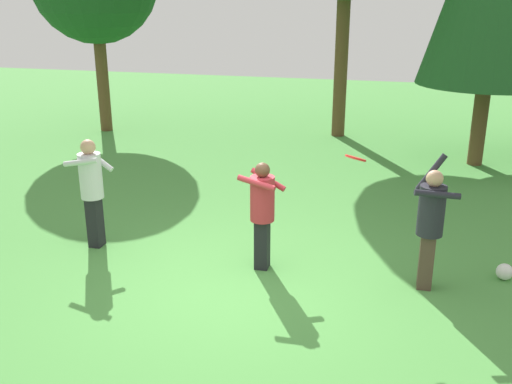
{
  "coord_description": "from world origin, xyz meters",
  "views": [
    {
      "loc": [
        2.0,
        -6.64,
        3.73
      ],
      "look_at": [
        0.01,
        0.92,
        1.05
      ],
      "focal_mm": 40.84,
      "sensor_mm": 36.0,
      "label": 1
    }
  ],
  "objects": [
    {
      "name": "ground_plane",
      "position": [
        0.0,
        0.0,
        0.0
      ],
      "size": [
        40.0,
        40.0,
        0.0
      ],
      "primitive_type": "plane",
      "color": "#4C9342"
    },
    {
      "name": "person_thrower",
      "position": [
        2.4,
        0.66,
        0.97
      ],
      "size": [
        0.57,
        0.56,
        1.8
      ],
      "rotation": [
        0.0,
        0.0,
        -2.94
      ],
      "color": "#4C382D",
      "rests_on": "ground_plane"
    },
    {
      "name": "person_catcher",
      "position": [
        0.17,
        0.68,
        0.92
      ],
      "size": [
        0.61,
        0.56,
        1.56
      ],
      "rotation": [
        0.0,
        0.0,
        -0.17
      ],
      "color": "black",
      "rests_on": "ground_plane"
    },
    {
      "name": "person_bystander",
      "position": [
        -2.51,
        0.77,
        1.0
      ],
      "size": [
        0.6,
        0.52,
        1.69
      ],
      "rotation": [
        0.0,
        0.0,
        -0.08
      ],
      "color": "black",
      "rests_on": "ground_plane"
    },
    {
      "name": "frisbee",
      "position": [
        1.42,
        0.47,
        1.77
      ],
      "size": [
        0.38,
        0.38,
        0.11
      ],
      "color": "red"
    },
    {
      "name": "ball_white",
      "position": [
        3.47,
        1.17,
        0.11
      ],
      "size": [
        0.23,
        0.23,
        0.23
      ],
      "primitive_type": "sphere",
      "color": "white",
      "rests_on": "ground_plane"
    }
  ]
}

